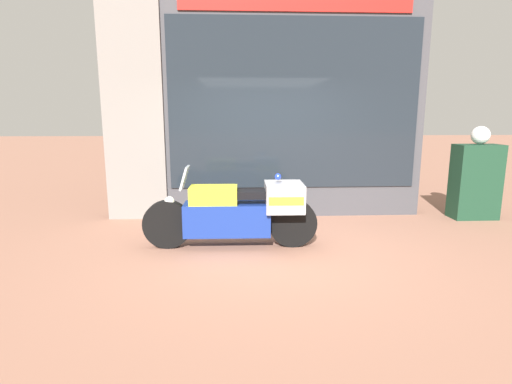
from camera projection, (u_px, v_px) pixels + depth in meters
ground_plane at (276, 249)px, 5.54m from camera, size 60.00×60.00×0.00m
shop_building at (242, 107)px, 7.10m from camera, size 5.64×0.55×3.91m
window_display at (289, 189)px, 7.46m from camera, size 4.15×0.30×1.96m
paramedic_motorcycle at (241, 210)px, 5.55m from camera, size 2.43×0.63×1.15m
utility_cabinet at (475, 182)px, 7.10m from camera, size 0.78×0.42×1.32m
white_helmet at (481, 135)px, 7.01m from camera, size 0.32×0.32×0.32m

